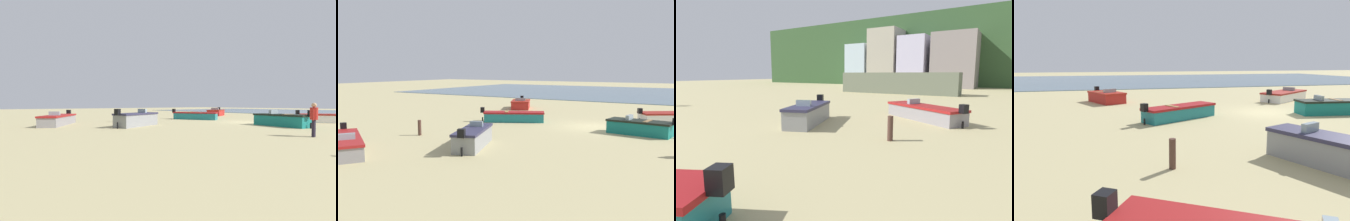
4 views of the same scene
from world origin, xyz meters
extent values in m
cube|color=#304F2B|center=(0.00, 66.00, 6.93)|extent=(90.00, 32.00, 13.86)
cube|color=#636A56|center=(-0.36, 30.00, 1.28)|extent=(14.33, 2.40, 2.55)
cube|color=#AABFCE|center=(-14.77, 47.36, 4.09)|extent=(4.46, 6.72, 8.18)
cube|color=#A29B8B|center=(-9.33, 47.41, 5.37)|extent=(5.42, 6.81, 10.75)
cube|color=#B7B2D0|center=(-3.65, 46.67, 4.52)|extent=(4.87, 5.33, 9.03)
cube|color=gray|center=(3.18, 47.17, 4.58)|extent=(6.86, 6.35, 9.16)
cube|color=gray|center=(3.16, 9.29, 0.41)|extent=(2.42, 3.87, 0.82)
cube|color=#2E2C47|center=(3.16, 9.29, 0.88)|extent=(2.53, 4.00, 0.12)
cube|color=black|center=(2.42, 11.18, 1.06)|extent=(0.40, 0.38, 0.40)
cylinder|color=black|center=(2.42, 11.18, 0.21)|extent=(0.13, 0.13, 0.41)
cube|color=#8C9EA8|center=(3.40, 8.68, 1.08)|extent=(0.71, 0.44, 0.28)
cube|color=black|center=(7.81, 1.85, 0.87)|extent=(0.40, 0.41, 0.40)
cube|color=gray|center=(7.58, 13.41, 0.32)|extent=(4.58, 3.51, 0.64)
cube|color=maroon|center=(7.58, 13.41, 0.70)|extent=(4.71, 3.63, 0.12)
cube|color=black|center=(9.70, 12.08, 0.88)|extent=(0.41, 0.42, 0.40)
cylinder|color=black|center=(9.70, 12.08, 0.16)|extent=(0.14, 0.14, 0.32)
cube|color=#8C9EA8|center=(6.90, 13.85, 0.90)|extent=(0.56, 0.73, 0.28)
cylinder|color=#4D332A|center=(7.79, 8.39, 0.46)|extent=(0.20, 0.20, 0.91)
camera|label=1|loc=(-11.07, 17.97, 1.54)|focal=24.84mm
camera|label=2|loc=(-7.57, 23.71, 3.96)|focal=38.36mm
camera|label=3|loc=(11.34, -0.21, 2.43)|focal=27.58mm
camera|label=4|loc=(9.60, 16.80, 3.13)|focal=32.46mm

